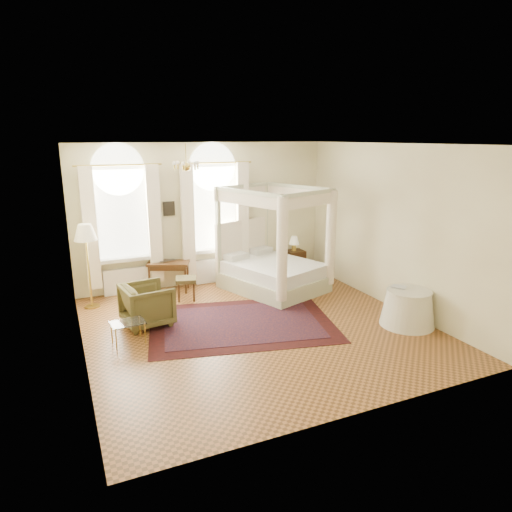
{
  "coord_description": "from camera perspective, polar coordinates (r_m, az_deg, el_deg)",
  "views": [
    {
      "loc": [
        -3.19,
        -7.14,
        3.42
      ],
      "look_at": [
        0.16,
        0.4,
        1.26
      ],
      "focal_mm": 32.0,
      "sensor_mm": 36.0,
      "label": 1
    }
  ],
  "objects": [
    {
      "name": "book",
      "position": [
        8.87,
        17.27,
        -3.89
      ],
      "size": [
        0.31,
        0.33,
        0.02
      ],
      "primitive_type": "imported",
      "rotation": [
        0.0,
        0.0,
        0.6
      ],
      "color": "black",
      "rests_on": "side_table"
    },
    {
      "name": "ground",
      "position": [
        8.54,
        0.14,
        -8.91
      ],
      "size": [
        6.0,
        6.0,
        0.0
      ],
      "primitive_type": "plane",
      "color": "#975B2C",
      "rests_on": "ground"
    },
    {
      "name": "window_left",
      "position": [
        10.28,
        -16.3,
        3.27
      ],
      "size": [
        1.62,
        0.27,
        3.29
      ],
      "color": "silver",
      "rests_on": "room_walls"
    },
    {
      "name": "nightstand",
      "position": [
        11.68,
        4.89,
        -0.8
      ],
      "size": [
        0.44,
        0.4,
        0.62
      ],
      "primitive_type": "cube",
      "rotation": [
        0.0,
        0.0,
        -0.01
      ],
      "color": "#3E2311",
      "rests_on": "ground"
    },
    {
      "name": "coffee_table",
      "position": [
        8.1,
        -15.75,
        -8.2
      ],
      "size": [
        0.6,
        0.45,
        0.38
      ],
      "color": "silver",
      "rests_on": "ground"
    },
    {
      "name": "oriental_rug",
      "position": [
        8.71,
        -1.81,
        -8.38
      ],
      "size": [
        3.85,
        3.13,
        0.01
      ],
      "color": "#3B0F0E",
      "rests_on": "ground"
    },
    {
      "name": "room_walls",
      "position": [
        7.96,
        0.15,
        4.27
      ],
      "size": [
        6.0,
        6.0,
        6.0
      ],
      "color": "#FAF1BE",
      "rests_on": "ground"
    },
    {
      "name": "nightstand_lamp",
      "position": [
        11.53,
        4.78,
        1.86
      ],
      "size": [
        0.25,
        0.25,
        0.37
      ],
      "color": "#B0953A",
      "rests_on": "nightstand"
    },
    {
      "name": "wall_pictures",
      "position": [
        10.74,
        -5.94,
        6.44
      ],
      "size": [
        2.54,
        0.03,
        0.39
      ],
      "color": "black",
      "rests_on": "room_walls"
    },
    {
      "name": "chandelier",
      "position": [
        8.67,
        -8.72,
        11.13
      ],
      "size": [
        0.51,
        0.45,
        0.5
      ],
      "color": "#B0953A",
      "rests_on": "room_walls"
    },
    {
      "name": "window_right",
      "position": [
        10.75,
        -5.15,
        4.29
      ],
      "size": [
        1.62,
        0.27,
        3.29
      ],
      "color": "silver",
      "rests_on": "room_walls"
    },
    {
      "name": "armchair",
      "position": [
        8.76,
        -13.44,
        -5.94
      ],
      "size": [
        0.97,
        0.95,
        0.79
      ],
      "primitive_type": "imported",
      "rotation": [
        0.0,
        0.0,
        1.71
      ],
      "color": "#47401E",
      "rests_on": "ground"
    },
    {
      "name": "laptop",
      "position": [
        10.55,
        -11.13,
        -0.52
      ],
      "size": [
        0.38,
        0.26,
        0.03
      ],
      "primitive_type": "imported",
      "rotation": [
        0.0,
        0.0,
        3.22
      ],
      "color": "black",
      "rests_on": "writing_desk"
    },
    {
      "name": "floor_lamp",
      "position": [
        9.7,
        -20.54,
        2.27
      ],
      "size": [
        0.45,
        0.45,
        1.75
      ],
      "color": "#B0953A",
      "rests_on": "ground"
    },
    {
      "name": "canopy_bed",
      "position": [
        10.42,
        2.24,
        -1.4
      ],
      "size": [
        2.37,
        2.61,
        2.34
      ],
      "color": "#B6B896",
      "rests_on": "ground"
    },
    {
      "name": "writing_desk",
      "position": [
        10.48,
        -10.9,
        -1.26
      ],
      "size": [
        1.03,
        0.8,
        0.69
      ],
      "color": "#3E2311",
      "rests_on": "ground"
    },
    {
      "name": "stool",
      "position": [
        9.92,
        -8.75,
        -3.16
      ],
      "size": [
        0.52,
        0.52,
        0.49
      ],
      "color": "#483B1E",
      "rests_on": "ground"
    },
    {
      "name": "side_table",
      "position": [
        8.99,
        18.45,
        -6.18
      ],
      "size": [
        1.0,
        1.0,
        0.68
      ],
      "color": "white",
      "rests_on": "ground"
    }
  ]
}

